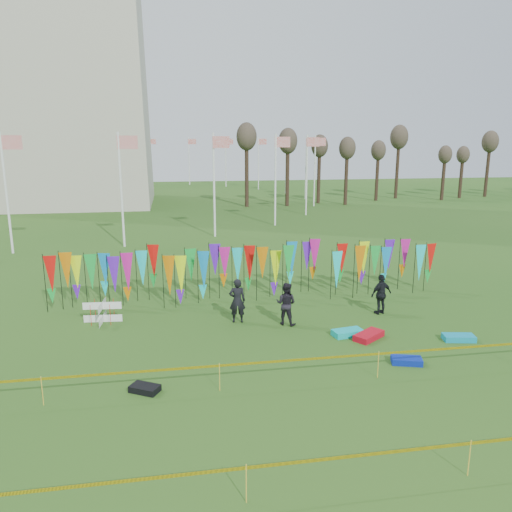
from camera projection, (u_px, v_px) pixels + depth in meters
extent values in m
plane|color=#244F16|center=(279.00, 366.00, 16.74)|extent=(160.00, 160.00, 0.00)
cylinder|color=white|center=(306.00, 168.00, 64.24)|extent=(0.16, 0.16, 8.00)
plane|color=red|center=(311.00, 142.00, 63.60)|extent=(1.40, 0.00, 1.40)
cylinder|color=white|center=(286.00, 165.00, 71.05)|extent=(0.16, 0.16, 8.00)
plane|color=red|center=(290.00, 142.00, 70.40)|extent=(1.40, 0.00, 1.40)
cylinder|color=white|center=(258.00, 163.00, 77.07)|extent=(0.16, 0.16, 8.00)
plane|color=red|center=(262.00, 142.00, 76.43)|extent=(1.40, 0.00, 1.40)
cylinder|color=white|center=(226.00, 162.00, 81.90)|extent=(0.16, 0.16, 8.00)
plane|color=red|center=(229.00, 142.00, 81.26)|extent=(1.40, 0.00, 1.40)
cylinder|color=white|center=(189.00, 161.00, 85.22)|extent=(0.16, 0.16, 8.00)
plane|color=red|center=(192.00, 142.00, 84.58)|extent=(1.40, 0.00, 1.40)
cylinder|color=white|center=(149.00, 161.00, 86.80)|extent=(0.16, 0.16, 8.00)
plane|color=red|center=(152.00, 142.00, 86.15)|extent=(1.40, 0.00, 1.40)
cylinder|color=white|center=(107.00, 161.00, 86.52)|extent=(0.16, 0.16, 8.00)
plane|color=red|center=(109.00, 142.00, 85.87)|extent=(1.40, 0.00, 1.40)
cylinder|color=white|center=(62.00, 162.00, 84.41)|extent=(0.16, 0.16, 8.00)
plane|color=red|center=(64.00, 142.00, 83.76)|extent=(1.40, 0.00, 1.40)
cylinder|color=white|center=(15.00, 162.00, 80.61)|extent=(0.16, 0.16, 8.00)
plane|color=red|center=(17.00, 142.00, 79.96)|extent=(1.40, 0.00, 1.40)
cylinder|color=white|center=(6.00, 194.00, 32.74)|extent=(0.16, 0.16, 8.00)
plane|color=red|center=(11.00, 142.00, 32.10)|extent=(1.40, 0.00, 1.40)
cylinder|color=white|center=(121.00, 191.00, 34.85)|extent=(0.16, 0.16, 8.00)
plane|color=red|center=(127.00, 142.00, 34.21)|extent=(1.40, 0.00, 1.40)
cylinder|color=white|center=(214.00, 186.00, 38.65)|extent=(0.16, 0.16, 8.00)
plane|color=red|center=(221.00, 142.00, 38.01)|extent=(1.40, 0.00, 1.40)
cylinder|color=white|center=(275.00, 180.00, 43.88)|extent=(0.16, 0.16, 8.00)
plane|color=red|center=(283.00, 142.00, 43.23)|extent=(1.40, 0.00, 1.40)
cylinder|color=white|center=(307.00, 175.00, 50.18)|extent=(0.16, 0.16, 8.00)
plane|color=red|center=(313.00, 142.00, 49.54)|extent=(1.40, 0.00, 1.40)
cylinder|color=white|center=(315.00, 171.00, 57.13)|extent=(0.16, 0.16, 8.00)
plane|color=red|center=(321.00, 142.00, 56.48)|extent=(1.40, 0.00, 1.40)
cylinder|color=black|center=(45.00, 282.00, 22.13)|extent=(0.03, 0.03, 2.53)
cone|color=red|center=(51.00, 274.00, 22.09)|extent=(0.64, 0.64, 1.60)
cylinder|color=black|center=(59.00, 282.00, 22.22)|extent=(0.03, 0.03, 2.53)
cone|color=#CE6C06|center=(64.00, 273.00, 22.18)|extent=(0.64, 0.64, 1.60)
cylinder|color=black|center=(72.00, 281.00, 22.32)|extent=(0.03, 0.03, 2.53)
cone|color=#D9FF0D|center=(78.00, 273.00, 22.28)|extent=(0.64, 0.64, 1.60)
cylinder|color=black|center=(85.00, 281.00, 22.41)|extent=(0.03, 0.03, 2.53)
cone|color=green|center=(91.00, 272.00, 22.37)|extent=(0.64, 0.64, 1.60)
cylinder|color=black|center=(98.00, 280.00, 22.50)|extent=(0.03, 0.03, 2.53)
cone|color=#0B7ECA|center=(104.00, 272.00, 22.46)|extent=(0.64, 0.64, 1.60)
cylinder|color=black|center=(111.00, 279.00, 22.60)|extent=(0.03, 0.03, 2.53)
cone|color=#5B16C3|center=(117.00, 271.00, 22.56)|extent=(0.64, 0.64, 1.60)
cylinder|color=black|center=(124.00, 279.00, 22.69)|extent=(0.03, 0.03, 2.53)
cone|color=#C41587|center=(129.00, 270.00, 22.65)|extent=(0.64, 0.64, 1.60)
cylinder|color=black|center=(136.00, 278.00, 22.78)|extent=(0.03, 0.03, 2.53)
cone|color=#0ED2D6|center=(142.00, 270.00, 22.74)|extent=(0.64, 0.64, 1.60)
cylinder|color=black|center=(149.00, 278.00, 22.87)|extent=(0.03, 0.03, 2.53)
cone|color=red|center=(155.00, 269.00, 22.83)|extent=(0.64, 0.64, 1.60)
cylinder|color=black|center=(161.00, 277.00, 22.97)|extent=(0.03, 0.03, 2.53)
cone|color=#CE6C06|center=(167.00, 269.00, 22.93)|extent=(0.64, 0.64, 1.60)
cylinder|color=black|center=(174.00, 277.00, 23.06)|extent=(0.03, 0.03, 2.53)
cone|color=#D9FF0D|center=(179.00, 268.00, 23.02)|extent=(0.64, 0.64, 1.60)
cylinder|color=black|center=(186.00, 276.00, 23.15)|extent=(0.03, 0.03, 2.53)
cone|color=green|center=(192.00, 268.00, 23.11)|extent=(0.64, 0.64, 1.60)
cylinder|color=black|center=(198.00, 276.00, 23.24)|extent=(0.03, 0.03, 2.53)
cone|color=#0B7ECA|center=(204.00, 267.00, 23.20)|extent=(0.64, 0.64, 1.60)
cylinder|color=black|center=(210.00, 275.00, 23.34)|extent=(0.03, 0.03, 2.53)
cone|color=#5B16C3|center=(216.00, 267.00, 23.30)|extent=(0.64, 0.64, 1.60)
cylinder|color=black|center=(222.00, 274.00, 23.43)|extent=(0.03, 0.03, 2.53)
cone|color=#C41587|center=(228.00, 266.00, 23.39)|extent=(0.64, 0.64, 1.60)
cylinder|color=black|center=(234.00, 274.00, 23.52)|extent=(0.03, 0.03, 2.53)
cone|color=#0ED2D6|center=(240.00, 266.00, 23.48)|extent=(0.64, 0.64, 1.60)
cylinder|color=black|center=(246.00, 273.00, 23.62)|extent=(0.03, 0.03, 2.53)
cone|color=red|center=(251.00, 265.00, 23.58)|extent=(0.64, 0.64, 1.60)
cylinder|color=black|center=(257.00, 273.00, 23.71)|extent=(0.03, 0.03, 2.53)
cone|color=#CE6C06|center=(263.00, 265.00, 23.67)|extent=(0.64, 0.64, 1.60)
cylinder|color=black|center=(269.00, 272.00, 23.80)|extent=(0.03, 0.03, 2.53)
cone|color=#D9FF0D|center=(275.00, 264.00, 23.76)|extent=(0.64, 0.64, 1.60)
cylinder|color=black|center=(280.00, 272.00, 23.89)|extent=(0.03, 0.03, 2.53)
cone|color=green|center=(286.00, 264.00, 23.85)|extent=(0.64, 0.64, 1.60)
cylinder|color=black|center=(292.00, 271.00, 23.99)|extent=(0.03, 0.03, 2.53)
cone|color=#0B7ECA|center=(298.00, 263.00, 23.95)|extent=(0.64, 0.64, 1.60)
cylinder|color=black|center=(303.00, 271.00, 24.08)|extent=(0.03, 0.03, 2.53)
cone|color=#5B16C3|center=(309.00, 263.00, 24.04)|extent=(0.64, 0.64, 1.60)
cylinder|color=black|center=(314.00, 270.00, 24.17)|extent=(0.03, 0.03, 2.53)
cone|color=#C41587|center=(320.00, 262.00, 24.13)|extent=(0.64, 0.64, 1.60)
cylinder|color=black|center=(325.00, 270.00, 24.26)|extent=(0.03, 0.03, 2.53)
cone|color=#0ED2D6|center=(331.00, 262.00, 24.22)|extent=(0.64, 0.64, 1.60)
cylinder|color=black|center=(337.00, 269.00, 24.36)|extent=(0.03, 0.03, 2.53)
cone|color=red|center=(342.00, 262.00, 24.32)|extent=(0.64, 0.64, 1.60)
cylinder|color=black|center=(348.00, 269.00, 24.45)|extent=(0.03, 0.03, 2.53)
cone|color=#CE6C06|center=(353.00, 261.00, 24.41)|extent=(0.64, 0.64, 1.60)
cylinder|color=black|center=(358.00, 268.00, 24.54)|extent=(0.03, 0.03, 2.53)
cone|color=#D9FF0D|center=(364.00, 261.00, 24.50)|extent=(0.64, 0.64, 1.60)
cylinder|color=black|center=(369.00, 268.00, 24.64)|extent=(0.03, 0.03, 2.53)
cone|color=green|center=(375.00, 260.00, 24.60)|extent=(0.64, 0.64, 1.60)
cylinder|color=black|center=(380.00, 267.00, 24.73)|extent=(0.03, 0.03, 2.53)
cone|color=#0B7ECA|center=(386.00, 260.00, 24.69)|extent=(0.64, 0.64, 1.60)
cylinder|color=black|center=(391.00, 267.00, 24.82)|extent=(0.03, 0.03, 2.53)
cone|color=#5B16C3|center=(396.00, 259.00, 24.78)|extent=(0.64, 0.64, 1.60)
cylinder|color=black|center=(401.00, 267.00, 24.91)|extent=(0.03, 0.03, 2.53)
cone|color=#C41587|center=(407.00, 259.00, 24.87)|extent=(0.64, 0.64, 1.60)
cylinder|color=black|center=(412.00, 266.00, 25.01)|extent=(0.03, 0.03, 2.53)
cone|color=#0ED2D6|center=(417.00, 258.00, 24.97)|extent=(0.64, 0.64, 1.60)
cylinder|color=black|center=(422.00, 266.00, 25.10)|extent=(0.03, 0.03, 2.53)
cone|color=red|center=(428.00, 258.00, 25.06)|extent=(0.64, 0.64, 1.60)
cube|color=#DCC504|center=(288.00, 361.00, 15.27)|extent=(26.00, 0.01, 0.08)
cylinder|color=gold|center=(49.00, 390.00, 14.20)|extent=(0.02, 0.02, 0.90)
cylinder|color=gold|center=(224.00, 377.00, 15.03)|extent=(0.02, 0.02, 0.90)
cylinder|color=gold|center=(380.00, 364.00, 15.85)|extent=(0.02, 0.02, 0.90)
cube|color=#DCC504|center=(341.00, 458.00, 10.59)|extent=(26.00, 0.01, 0.08)
cylinder|color=gold|center=(249.00, 483.00, 10.35)|extent=(0.02, 0.02, 0.90)
cylinder|color=gold|center=(469.00, 458.00, 11.17)|extent=(0.02, 0.02, 0.90)
cylinder|color=#3A281D|center=(250.00, 177.00, 59.26)|extent=(0.44, 0.44, 6.40)
ellipsoid|color=#44392D|center=(250.00, 148.00, 58.51)|extent=(1.92, 1.92, 2.56)
cylinder|color=#3A281D|center=(282.00, 177.00, 59.92)|extent=(0.44, 0.44, 6.40)
ellipsoid|color=#44392D|center=(283.00, 148.00, 59.17)|extent=(1.92, 1.92, 2.56)
cylinder|color=#3A281D|center=(315.00, 176.00, 60.58)|extent=(0.44, 0.44, 6.40)
ellipsoid|color=#44392D|center=(315.00, 148.00, 59.83)|extent=(1.92, 1.92, 2.56)
cylinder|color=#3A281D|center=(346.00, 176.00, 61.24)|extent=(0.44, 0.44, 6.40)
ellipsoid|color=#44392D|center=(347.00, 148.00, 60.49)|extent=(1.92, 1.92, 2.56)
cylinder|color=#3A281D|center=(377.00, 176.00, 61.90)|extent=(0.44, 0.44, 6.40)
ellipsoid|color=#44392D|center=(378.00, 148.00, 61.14)|extent=(1.92, 1.92, 2.56)
cylinder|color=#3A281D|center=(407.00, 175.00, 62.56)|extent=(0.44, 0.44, 6.40)
ellipsoid|color=#44392D|center=(409.00, 148.00, 61.80)|extent=(1.92, 1.92, 2.56)
cylinder|color=#3A281D|center=(436.00, 175.00, 63.22)|extent=(0.44, 0.44, 6.40)
ellipsoid|color=#44392D|center=(438.00, 148.00, 62.46)|extent=(1.92, 1.92, 2.56)
cylinder|color=#3A281D|center=(465.00, 175.00, 63.88)|extent=(0.44, 0.44, 6.40)
ellipsoid|color=#44392D|center=(468.00, 148.00, 63.12)|extent=(1.92, 1.92, 2.56)
cylinder|color=#3A281D|center=(493.00, 174.00, 64.54)|extent=(0.44, 0.44, 6.40)
ellipsoid|color=#44392D|center=(496.00, 148.00, 63.78)|extent=(1.92, 1.92, 2.56)
cylinder|color=red|center=(91.00, 316.00, 20.28)|extent=(0.02, 0.02, 0.89)
cylinder|color=red|center=(111.00, 315.00, 20.41)|extent=(0.02, 0.02, 0.89)
cylinder|color=red|center=(94.00, 310.00, 21.03)|extent=(0.02, 0.02, 0.89)
cylinder|color=red|center=(113.00, 309.00, 21.16)|extent=(0.02, 0.02, 0.89)
imported|color=black|center=(237.00, 301.00, 20.64)|extent=(0.73, 0.57, 1.87)
imported|color=black|center=(286.00, 304.00, 20.40)|extent=(1.02, 0.91, 1.78)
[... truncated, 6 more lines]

